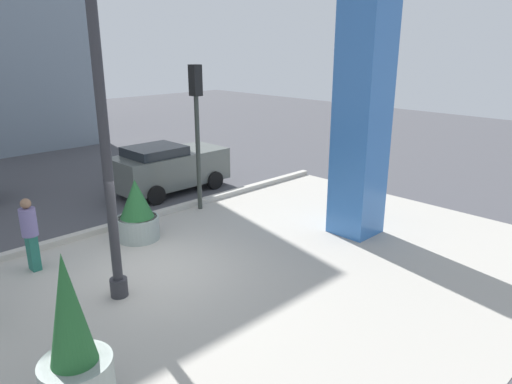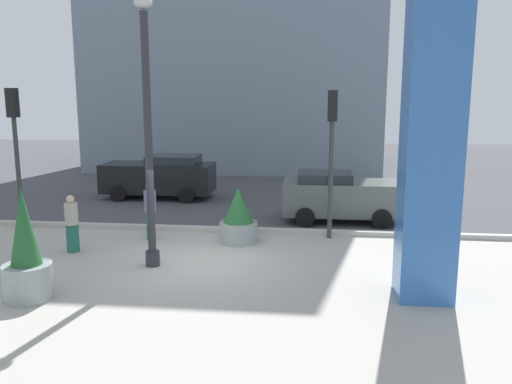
# 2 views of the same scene
# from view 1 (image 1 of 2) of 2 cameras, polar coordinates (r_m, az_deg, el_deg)

# --- Properties ---
(ground_plane) EXTENTS (60.00, 60.00, 0.00)m
(ground_plane) POSITION_cam_1_polar(r_m,az_deg,el_deg) (14.53, -20.51, -3.85)
(ground_plane) COLOR #47474C
(plaza_pavement) EXTENTS (18.00, 10.00, 0.02)m
(plaza_pavement) POSITION_cam_1_polar(r_m,az_deg,el_deg) (9.79, -5.38, -13.39)
(plaza_pavement) COLOR #ADA89E
(plaza_pavement) RESTS_ON ground_plane
(curb_strip) EXTENTS (18.00, 0.24, 0.16)m
(curb_strip) POSITION_cam_1_polar(r_m,az_deg,el_deg) (13.75, -19.02, -4.54)
(curb_strip) COLOR #B7B2A8
(curb_strip) RESTS_ON ground_plane
(lamp_post) EXTENTS (0.44, 0.44, 6.59)m
(lamp_post) POSITION_cam_1_polar(r_m,az_deg,el_deg) (9.32, -17.82, 5.53)
(lamp_post) COLOR #2D2D33
(lamp_post) RESTS_ON ground_plane
(art_pillar_blue) EXTENTS (1.13, 1.13, 6.34)m
(art_pillar_blue) POSITION_cam_1_polar(r_m,az_deg,el_deg) (12.64, 12.70, 8.71)
(art_pillar_blue) COLOR #3870BC
(art_pillar_blue) RESTS_ON ground_plane
(potted_plant_near_right) EXTENTS (1.02, 1.02, 2.44)m
(potted_plant_near_right) POSITION_cam_1_polar(r_m,az_deg,el_deg) (7.33, -21.20, -17.56)
(potted_plant_near_right) COLOR gray
(potted_plant_near_right) RESTS_ON ground_plane
(potted_plant_near_left) EXTENTS (1.12, 1.12, 1.66)m
(potted_plant_near_left) POSITION_cam_1_polar(r_m,az_deg,el_deg) (12.85, -14.21, -2.51)
(potted_plant_near_left) COLOR gray
(potted_plant_near_left) RESTS_ON ground_plane
(traffic_light_far_side) EXTENTS (0.28, 0.42, 4.44)m
(traffic_light_far_side) POSITION_cam_1_polar(r_m,az_deg,el_deg) (14.39, -7.21, 9.34)
(traffic_light_far_side) COLOR #333833
(traffic_light_far_side) RESTS_ON ground_plane
(car_intersection) EXTENTS (4.04, 2.05, 1.70)m
(car_intersection) POSITION_cam_1_polar(r_m,az_deg,el_deg) (16.84, -10.47, 2.98)
(car_intersection) COLOR #565B56
(car_intersection) RESTS_ON ground_plane
(pedestrian_crossing) EXTENTS (0.37, 0.37, 1.74)m
(pedestrian_crossing) POSITION_cam_1_polar(r_m,az_deg,el_deg) (11.84, -25.71, -4.27)
(pedestrian_crossing) COLOR #236656
(pedestrian_crossing) RESTS_ON ground_plane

